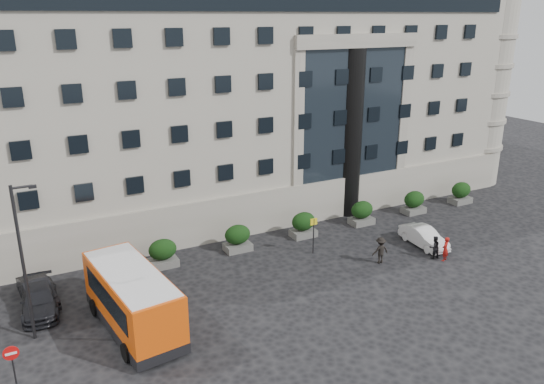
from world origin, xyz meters
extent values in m
plane|color=black|center=(0.00, 0.00, 0.00)|extent=(120.00, 120.00, 0.00)
cube|color=#A6A092|center=(6.00, 22.00, 9.00)|extent=(44.00, 24.00, 18.00)
cylinder|color=black|center=(12.00, 10.30, 6.50)|extent=(1.80, 1.80, 13.00)
cube|color=#50504E|center=(-4.00, 7.80, 0.25)|extent=(1.80, 1.20, 0.50)
ellipsoid|color=black|center=(-4.00, 7.80, 1.17)|extent=(1.80, 1.26, 1.34)
cube|color=#50504E|center=(1.20, 7.80, 0.25)|extent=(1.80, 1.20, 0.50)
ellipsoid|color=black|center=(1.20, 7.80, 1.17)|extent=(1.80, 1.26, 1.34)
cube|color=#50504E|center=(6.40, 7.80, 0.25)|extent=(1.80, 1.20, 0.50)
ellipsoid|color=black|center=(6.40, 7.80, 1.17)|extent=(1.80, 1.26, 1.34)
cube|color=#50504E|center=(11.60, 7.80, 0.25)|extent=(1.80, 1.20, 0.50)
ellipsoid|color=black|center=(11.60, 7.80, 1.17)|extent=(1.80, 1.26, 1.34)
cube|color=#50504E|center=(16.80, 7.80, 0.25)|extent=(1.80, 1.20, 0.50)
ellipsoid|color=black|center=(16.80, 7.80, 1.17)|extent=(1.80, 1.26, 1.34)
cube|color=#50504E|center=(22.00, 7.80, 0.25)|extent=(1.80, 1.20, 0.50)
ellipsoid|color=black|center=(22.00, 7.80, 1.17)|extent=(1.80, 1.26, 1.34)
cylinder|color=#262628|center=(-12.00, 3.00, 4.00)|extent=(0.16, 0.16, 8.00)
cylinder|color=#262628|center=(-11.55, 3.00, 7.85)|extent=(0.90, 0.12, 0.12)
cube|color=black|center=(-11.10, 3.00, 7.80)|extent=(0.35, 0.18, 0.14)
cylinder|color=#262628|center=(5.50, 5.00, 1.25)|extent=(0.08, 0.08, 2.50)
cube|color=yellow|center=(5.50, 5.00, 2.30)|extent=(0.50, 0.06, 0.45)
cylinder|color=#262628|center=(-13.00, -1.00, 1.10)|extent=(0.08, 0.08, 2.20)
cylinder|color=red|center=(-13.00, -1.06, 2.00)|extent=(0.64, 0.05, 0.64)
cube|color=white|center=(-13.00, -1.10, 2.00)|extent=(0.45, 0.04, 0.10)
cube|color=#DF4B0A|center=(-7.37, 1.60, 1.84)|extent=(3.50, 7.83, 2.59)
cube|color=black|center=(-7.37, 1.60, 0.45)|extent=(3.54, 7.88, 0.55)
cube|color=black|center=(-7.37, 1.60, 2.11)|extent=(3.36, 6.19, 1.14)
cube|color=silver|center=(-7.37, 1.60, 3.09)|extent=(3.32, 7.44, 0.18)
cylinder|color=black|center=(-8.36, -0.97, 0.45)|extent=(0.39, 0.93, 0.90)
cylinder|color=black|center=(-5.78, -0.65, 0.45)|extent=(0.39, 0.93, 0.90)
cylinder|color=black|center=(-8.95, 3.84, 0.45)|extent=(0.39, 0.93, 0.90)
cylinder|color=black|center=(-6.37, 4.16, 0.45)|extent=(0.39, 0.93, 0.90)
imported|color=black|center=(-11.50, 6.63, 0.66)|extent=(2.06, 4.17, 1.31)
imported|color=black|center=(-11.50, 5.69, 0.65)|extent=(2.14, 4.61, 1.31)
imported|color=silver|center=(12.98, 2.51, 0.66)|extent=(1.60, 4.05, 1.31)
imported|color=maroon|center=(12.56, 0.09, 0.82)|extent=(0.71, 0.60, 1.64)
imported|color=black|center=(12.19, 0.71, 0.77)|extent=(0.83, 0.68, 1.55)
imported|color=black|center=(8.58, 1.78, 0.88)|extent=(1.19, 0.74, 1.77)
camera|label=1|loc=(-12.06, -22.60, 15.29)|focal=35.00mm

